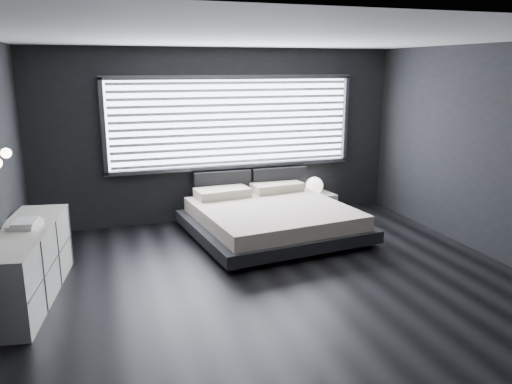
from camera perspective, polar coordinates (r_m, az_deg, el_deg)
name	(u,v)px	position (r m, az deg, el deg)	size (l,w,h in m)	color
room	(279,167)	(5.66, 2.64, 2.91)	(6.04, 6.00, 2.80)	black
window	(233,123)	(8.23, -2.63, 7.91)	(4.14, 0.09, 1.52)	white
headboard	(251,184)	(8.43, -0.56, 0.90)	(1.96, 0.16, 0.52)	black
sconce_far	(6,153)	(5.99, -26.69, 3.99)	(0.18, 0.11, 0.11)	silver
bed	(271,218)	(7.54, 1.77, -2.94)	(2.62, 2.53, 0.61)	black
nightstand	(315,203)	(8.79, 6.79, -1.29)	(0.60, 0.50, 0.35)	silver
orb_lamp	(314,186)	(8.69, 6.69, 0.73)	(0.30, 0.30, 0.30)	white
dresser	(27,264)	(6.06, -24.75, -7.51)	(0.86, 2.06, 0.80)	silver
book_stack	(25,224)	(6.01, -24.89, -3.29)	(0.36, 0.42, 0.07)	silver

